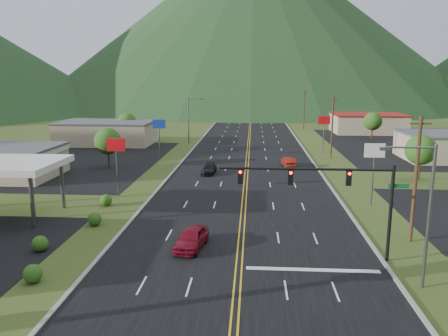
# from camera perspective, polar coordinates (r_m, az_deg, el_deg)

# --- Properties ---
(traffic_signal) EXTENTS (13.10, 0.43, 7.00)m
(traffic_signal) POSITION_cam_1_polar(r_m,az_deg,el_deg) (31.30, 14.10, -2.46)
(traffic_signal) COLOR black
(traffic_signal) RESTS_ON ground
(streetlight_east) EXTENTS (3.28, 0.25, 9.00)m
(streetlight_east) POSITION_cam_1_polar(r_m,az_deg,el_deg) (28.88, 24.71, -4.68)
(streetlight_east) COLOR #59595E
(streetlight_east) RESTS_ON ground
(streetlight_west) EXTENTS (3.28, 0.25, 9.00)m
(streetlight_west) POSITION_cam_1_polar(r_m,az_deg,el_deg) (87.13, -4.47, 6.62)
(streetlight_west) COLOR #59595E
(streetlight_west) RESTS_ON ground
(gas_canopy) EXTENTS (10.00, 8.00, 5.30)m
(gas_canopy) POSITION_cam_1_polar(r_m,az_deg,el_deg) (44.95, -26.79, 0.27)
(gas_canopy) COLOR white
(gas_canopy) RESTS_ON ground
(building_west_mid) EXTENTS (14.40, 10.40, 4.10)m
(building_west_mid) POSITION_cam_1_polar(r_m,az_deg,el_deg) (63.98, -27.12, 0.91)
(building_west_mid) COLOR #CCB78D
(building_west_mid) RESTS_ON ground
(building_west_far) EXTENTS (18.40, 11.40, 4.50)m
(building_west_far) POSITION_cam_1_polar(r_m,az_deg,el_deg) (89.33, -15.07, 4.49)
(building_west_far) COLOR #CCB78D
(building_west_far) RESTS_ON ground
(building_east_far) EXTENTS (16.40, 12.40, 4.50)m
(building_east_far) POSITION_cam_1_polar(r_m,az_deg,el_deg) (109.82, 18.23, 5.58)
(building_east_far) COLOR #CCB78D
(building_east_far) RESTS_ON ground
(pole_sign_west_a) EXTENTS (2.00, 0.18, 6.40)m
(pole_sign_west_a) POSITION_cam_1_polar(r_m,az_deg,el_deg) (48.85, -13.92, 2.21)
(pole_sign_west_a) COLOR #59595E
(pole_sign_west_a) RESTS_ON ground
(pole_sign_west_b) EXTENTS (2.00, 0.18, 6.40)m
(pole_sign_west_b) POSITION_cam_1_polar(r_m,az_deg,el_deg) (69.92, -8.48, 5.19)
(pole_sign_west_b) COLOR #59595E
(pole_sign_west_b) RESTS_ON ground
(pole_sign_east_a) EXTENTS (2.00, 0.18, 6.40)m
(pole_sign_east_a) POSITION_cam_1_polar(r_m,az_deg,el_deg) (46.19, 19.04, 1.39)
(pole_sign_east_a) COLOR #59595E
(pole_sign_east_a) RESTS_ON ground
(pole_sign_east_b) EXTENTS (2.00, 0.18, 6.40)m
(pole_sign_east_b) POSITION_cam_1_polar(r_m,az_deg,el_deg) (77.24, 12.94, 5.62)
(pole_sign_east_b) COLOR #59595E
(pole_sign_east_b) RESTS_ON ground
(tree_west_a) EXTENTS (3.84, 3.84, 5.82)m
(tree_west_a) POSITION_cam_1_polar(r_m,az_deg,el_deg) (64.97, -14.94, 3.40)
(tree_west_a) COLOR #382314
(tree_west_a) RESTS_ON ground
(tree_west_b) EXTENTS (3.84, 3.84, 5.82)m
(tree_west_b) POSITION_cam_1_polar(r_m,az_deg,el_deg) (92.04, -12.55, 5.84)
(tree_west_b) COLOR #382314
(tree_west_b) RESTS_ON ground
(tree_east_a) EXTENTS (3.84, 3.84, 5.82)m
(tree_east_a) POSITION_cam_1_polar(r_m,az_deg,el_deg) (60.41, 24.31, 2.16)
(tree_east_a) COLOR #382314
(tree_east_a) RESTS_ON ground
(tree_east_b) EXTENTS (3.84, 3.84, 5.82)m
(tree_east_b) POSITION_cam_1_polar(r_m,az_deg,el_deg) (97.60, 18.86, 5.81)
(tree_east_b) COLOR #382314
(tree_east_b) RESTS_ON ground
(utility_pole_a) EXTENTS (1.60, 0.28, 10.00)m
(utility_pole_a) POSITION_cam_1_polar(r_m,az_deg,el_deg) (36.97, 23.76, -1.29)
(utility_pole_a) COLOR #382314
(utility_pole_a) RESTS_ON ground
(utility_pole_b) EXTENTS (1.60, 0.28, 10.00)m
(utility_pole_b) POSITION_cam_1_polar(r_m,az_deg,el_deg) (72.41, 13.94, 5.25)
(utility_pole_b) COLOR #382314
(utility_pole_b) RESTS_ON ground
(utility_pole_c) EXTENTS (1.60, 0.28, 10.00)m
(utility_pole_c) POSITION_cam_1_polar(r_m,az_deg,el_deg) (111.87, 10.42, 7.54)
(utility_pole_c) COLOR #382314
(utility_pole_c) RESTS_ON ground
(utility_pole_d) EXTENTS (1.60, 0.28, 10.00)m
(utility_pole_d) POSITION_cam_1_polar(r_m,az_deg,el_deg) (151.61, 8.73, 8.63)
(utility_pole_d) COLOR #382314
(utility_pole_d) RESTS_ON ground
(mountain_n) EXTENTS (220.00, 220.00, 85.00)m
(mountain_n) POSITION_cam_1_polar(r_m,az_deg,el_deg) (237.76, 3.82, 18.81)
(mountain_n) COLOR #1C3E1C
(mountain_n) RESTS_ON ground
(car_red_near) EXTENTS (2.54, 4.83, 1.56)m
(car_red_near) POSITION_cam_1_polar(r_m,az_deg,el_deg) (33.77, -4.24, -9.18)
(car_red_near) COLOR maroon
(car_red_near) RESTS_ON ground
(car_dark_mid) EXTENTS (1.95, 4.36, 1.24)m
(car_dark_mid) POSITION_cam_1_polar(r_m,az_deg,el_deg) (59.34, -1.97, -0.17)
(car_dark_mid) COLOR black
(car_dark_mid) RESTS_ON ground
(car_red_far) EXTENTS (1.97, 4.50, 1.44)m
(car_red_far) POSITION_cam_1_polar(r_m,az_deg,el_deg) (64.54, 8.42, 0.76)
(car_red_far) COLOR maroon
(car_red_far) RESTS_ON ground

